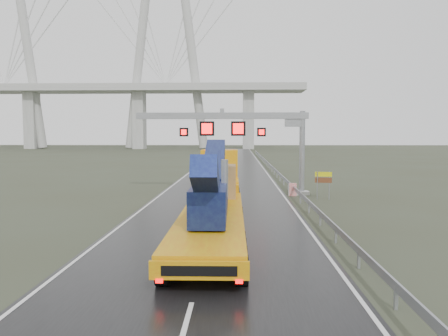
{
  "coord_description": "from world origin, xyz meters",
  "views": [
    {
      "loc": [
        1.42,
        -19.75,
        5.18
      ],
      "look_at": [
        0.57,
        6.09,
        3.2
      ],
      "focal_mm": 35.0,
      "sensor_mm": 36.0,
      "label": 1
    }
  ],
  "objects_px": {
    "exit_sign_pair": "(323,180)",
    "striped_barrier": "(292,190)",
    "sign_gantry": "(246,130)",
    "heavy_haul_truck": "(215,191)"
  },
  "relations": [
    {
      "from": "heavy_haul_truck",
      "to": "striped_barrier",
      "type": "bearing_deg",
      "value": 61.77
    },
    {
      "from": "heavy_haul_truck",
      "to": "exit_sign_pair",
      "type": "height_order",
      "value": "heavy_haul_truck"
    },
    {
      "from": "sign_gantry",
      "to": "striped_barrier",
      "type": "xyz_separation_m",
      "value": [
        3.9,
        -0.91,
        -5.08
      ]
    },
    {
      "from": "exit_sign_pair",
      "to": "striped_barrier",
      "type": "relative_size",
      "value": 2.11
    },
    {
      "from": "heavy_haul_truck",
      "to": "striped_barrier",
      "type": "xyz_separation_m",
      "value": [
        5.93,
        11.33,
        -1.36
      ]
    },
    {
      "from": "sign_gantry",
      "to": "exit_sign_pair",
      "type": "height_order",
      "value": "sign_gantry"
    },
    {
      "from": "exit_sign_pair",
      "to": "striped_barrier",
      "type": "xyz_separation_m",
      "value": [
        -2.2,
        2.0,
        -1.05
      ]
    },
    {
      "from": "exit_sign_pair",
      "to": "striped_barrier",
      "type": "distance_m",
      "value": 3.15
    },
    {
      "from": "sign_gantry",
      "to": "heavy_haul_truck",
      "type": "height_order",
      "value": "sign_gantry"
    },
    {
      "from": "striped_barrier",
      "to": "exit_sign_pair",
      "type": "bearing_deg",
      "value": -49.16
    }
  ]
}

